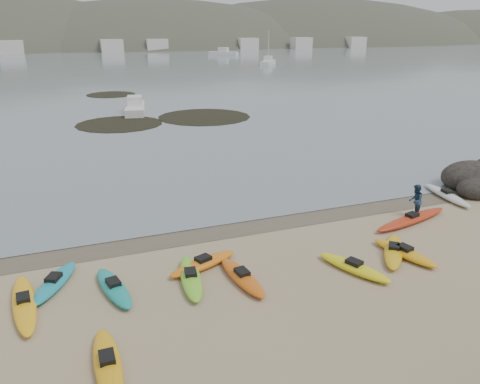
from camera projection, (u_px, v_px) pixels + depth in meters
name	position (u px, v px, depth m)	size (l,w,h in m)	color
ground	(240.00, 223.00, 21.34)	(600.00, 600.00, 0.00)	tan
wet_sand	(242.00, 225.00, 21.07)	(60.00, 60.00, 0.00)	brown
water	(66.00, 39.00, 285.32)	(1200.00, 1200.00, 0.00)	slate
kayaks	(272.00, 261.00, 17.57)	(21.21, 10.42, 0.34)	gold
person_east	(415.00, 201.00, 21.81)	(0.76, 0.59, 1.57)	navy
kelp_mats	(154.00, 113.00, 47.61)	(16.57, 26.63, 0.04)	black
moored_boats	(117.00, 66.00, 95.53)	(88.03, 93.14, 1.21)	silver
far_hills	(169.00, 82.00, 210.56)	(550.00, 135.00, 80.00)	#384235
far_town	(98.00, 46.00, 150.26)	(199.00, 5.00, 4.00)	beige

